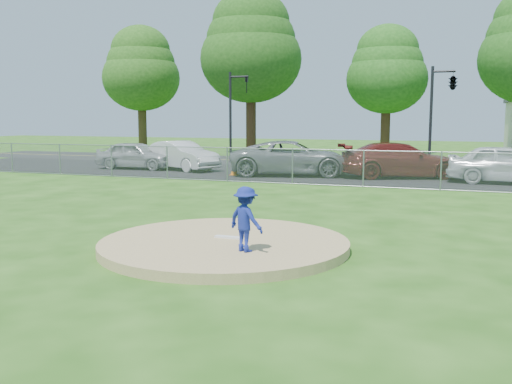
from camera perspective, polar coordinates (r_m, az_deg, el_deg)
ground at (r=21.87m, az=7.20°, el=-0.02°), size 120.00×120.00×0.00m
pitchers_mound at (r=12.44m, az=-3.17°, el=-5.25°), size 5.40×5.40×0.20m
pitching_rubber at (r=12.60m, az=-2.82°, el=-4.53°), size 0.60×0.15×0.04m
chain_link_fence at (r=23.73m, az=8.31°, el=2.37°), size 40.00×0.06×1.50m
parking_lot at (r=28.20m, az=10.15°, el=1.62°), size 50.00×8.00×0.01m
street at (r=35.59m, az=12.25°, el=2.77°), size 60.00×7.00×0.01m
tree_far_left at (r=51.82m, az=-11.43°, el=12.04°), size 6.72×6.72×10.74m
tree_left at (r=45.33m, az=-0.51°, el=14.36°), size 7.84×7.84×12.53m
tree_center at (r=45.66m, az=12.97°, el=11.89°), size 6.16×6.16×9.84m
traffic_signal_left at (r=35.82m, az=-2.23°, el=8.34°), size 1.28×0.20×5.60m
traffic_signal_center at (r=33.20m, az=18.89°, el=10.17°), size 1.42×2.48×5.60m
pitcher at (r=11.24m, az=-1.03°, el=-2.74°), size 0.96×0.78×1.29m
traffic_cone at (r=27.97m, az=-2.20°, el=2.41°), size 0.36×0.36×0.70m
parked_car_silver at (r=31.98m, az=-11.86°, el=3.64°), size 4.50×1.91×1.52m
parked_car_white at (r=30.94m, az=-7.52°, el=3.63°), size 4.96×3.30×1.55m
parked_car_gray at (r=27.93m, az=3.67°, el=3.41°), size 6.58×4.26×1.68m
parked_car_darkred at (r=27.60m, az=14.24°, el=3.10°), size 6.10×4.20×1.64m
parked_car_pearl at (r=26.62m, az=23.86°, el=2.57°), size 5.03×2.27×1.67m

